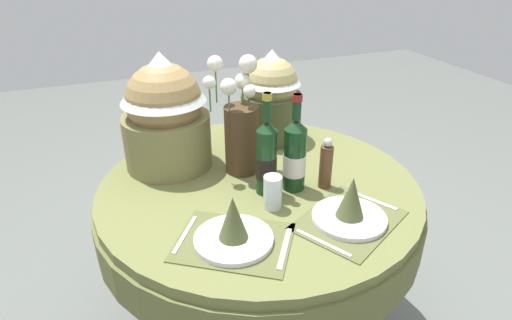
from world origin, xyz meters
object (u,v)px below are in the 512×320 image
place_setting_left (233,230)px  tumbler_near_left (273,192)px  place_setting_right (350,209)px  flower_vase (240,127)px  wine_bottle_left (295,155)px  gift_tub_back_left (165,109)px  gift_tub_back_right (271,93)px  dining_table (259,211)px  pepper_mill (326,165)px  wine_bottle_centre (266,158)px

place_setting_left → tumbler_near_left: place_setting_left is taller
place_setting_right → tumbler_near_left: bearing=140.7°
place_setting_right → flower_vase: 0.52m
place_setting_left → wine_bottle_left: size_ratio=1.19×
tumbler_near_left → gift_tub_back_left: gift_tub_back_left is taller
place_setting_left → flower_vase: flower_vase is taller
gift_tub_back_right → gift_tub_back_left: bearing=-169.5°
place_setting_left → tumbler_near_left: 0.23m
place_setting_left → tumbler_near_left: size_ratio=3.59×
wine_bottle_left → dining_table: bearing=142.1°
pepper_mill → gift_tub_back_right: gift_tub_back_right is taller
wine_bottle_left → place_setting_right: bearing=-73.0°
place_setting_left → gift_tub_back_left: size_ratio=0.94×
wine_bottle_centre → tumbler_near_left: (-0.02, -0.10, -0.08)m
place_setting_right → gift_tub_back_right: gift_tub_back_right is taller
place_setting_right → tumbler_near_left: 0.26m
flower_vase → pepper_mill: flower_vase is taller
flower_vase → wine_bottle_centre: flower_vase is taller
flower_vase → pepper_mill: size_ratio=2.26×
wine_bottle_left → pepper_mill: size_ratio=1.83×
wine_bottle_centre → pepper_mill: 0.23m
tumbler_near_left → pepper_mill: (0.23, 0.06, 0.03)m
place_setting_left → gift_tub_back_right: (0.40, 0.66, 0.16)m
place_setting_left → wine_bottle_centre: size_ratio=1.15×
dining_table → place_setting_right: place_setting_right is taller
place_setting_left → gift_tub_back_right: 0.79m
flower_vase → wine_bottle_left: 0.24m
gift_tub_back_right → wine_bottle_centre: bearing=-115.5°
place_setting_right → wine_bottle_centre: 0.33m
tumbler_near_left → gift_tub_back_left: (-0.26, 0.44, 0.18)m
flower_vase → place_setting_right: bearing=-65.3°
place_setting_right → wine_bottle_left: wine_bottle_left is taller
gift_tub_back_left → gift_tub_back_right: size_ratio=1.13×
dining_table → pepper_mill: size_ratio=6.20×
dining_table → gift_tub_back_right: bearing=60.7°
pepper_mill → wine_bottle_left: bearing=163.1°
dining_table → gift_tub_back_right: 0.53m
tumbler_near_left → gift_tub_back_right: size_ratio=0.30×
gift_tub_back_right → place_setting_left: bearing=-121.4°
pepper_mill → gift_tub_back_left: (-0.49, 0.38, 0.15)m
wine_bottle_left → tumbler_near_left: (-0.12, -0.09, -0.08)m
wine_bottle_left → wine_bottle_centre: bearing=174.0°
wine_bottle_left → wine_bottle_centre: size_ratio=0.96×
place_setting_left → gift_tub_back_left: bearing=97.7°
dining_table → wine_bottle_left: wine_bottle_left is taller
flower_vase → tumbler_near_left: 0.32m
flower_vase → pepper_mill: bearing=-44.2°
tumbler_near_left → gift_tub_back_left: 0.54m
place_setting_right → place_setting_left: bearing=175.3°
tumbler_near_left → dining_table: bearing=83.7°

